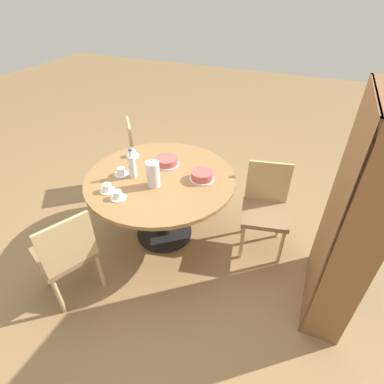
% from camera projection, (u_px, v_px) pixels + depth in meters
% --- Properties ---
extents(ground_plane, '(14.00, 14.00, 0.00)m').
position_uv_depth(ground_plane, '(165.00, 233.00, 3.20)').
color(ground_plane, '#937047').
extents(dining_table, '(1.39, 1.39, 0.72)m').
position_uv_depth(dining_table, '(161.00, 189.00, 2.85)').
color(dining_table, black).
rests_on(dining_table, ground_plane).
extents(chair_a, '(0.56, 0.56, 0.87)m').
position_uv_depth(chair_a, '(66.00, 253.00, 2.35)').
color(chair_a, tan).
rests_on(chair_a, ground_plane).
extents(chair_b, '(0.50, 0.50, 0.87)m').
position_uv_depth(chair_b, '(265.00, 206.00, 2.82)').
color(chair_b, tan).
rests_on(chair_b, ground_plane).
extents(chair_c, '(0.59, 0.59, 0.87)m').
position_uv_depth(chair_c, '(143.00, 152.00, 3.68)').
color(chair_c, tan).
rests_on(chair_c, ground_plane).
extents(bookshelf, '(0.82, 0.28, 1.73)m').
position_uv_depth(bookshelf, '(347.00, 222.00, 2.11)').
color(bookshelf, brown).
rests_on(bookshelf, ground_plane).
extents(coffee_pot, '(0.12, 0.12, 0.27)m').
position_uv_depth(coffee_pot, '(153.00, 173.00, 2.58)').
color(coffee_pot, silver).
rests_on(coffee_pot, dining_table).
extents(water_bottle, '(0.07, 0.07, 0.28)m').
position_uv_depth(water_bottle, '(132.00, 166.00, 2.71)').
color(water_bottle, silver).
rests_on(water_bottle, dining_table).
extents(cake_main, '(0.25, 0.25, 0.07)m').
position_uv_depth(cake_main, '(167.00, 161.00, 2.93)').
color(cake_main, silver).
rests_on(cake_main, dining_table).
extents(cake_second, '(0.23, 0.23, 0.08)m').
position_uv_depth(cake_second, '(202.00, 176.00, 2.71)').
color(cake_second, silver).
rests_on(cake_second, dining_table).
extents(cup_a, '(0.13, 0.13, 0.07)m').
position_uv_depth(cup_a, '(118.00, 195.00, 2.49)').
color(cup_a, silver).
rests_on(cup_a, dining_table).
extents(cup_b, '(0.13, 0.13, 0.07)m').
position_uv_depth(cup_b, '(132.00, 154.00, 3.07)').
color(cup_b, silver).
rests_on(cup_b, dining_table).
extents(cup_c, '(0.13, 0.13, 0.07)m').
position_uv_depth(cup_c, '(107.00, 188.00, 2.57)').
color(cup_c, silver).
rests_on(cup_c, dining_table).
extents(cup_d, '(0.13, 0.13, 0.07)m').
position_uv_depth(cup_d, '(121.00, 172.00, 2.78)').
color(cup_d, silver).
rests_on(cup_d, dining_table).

